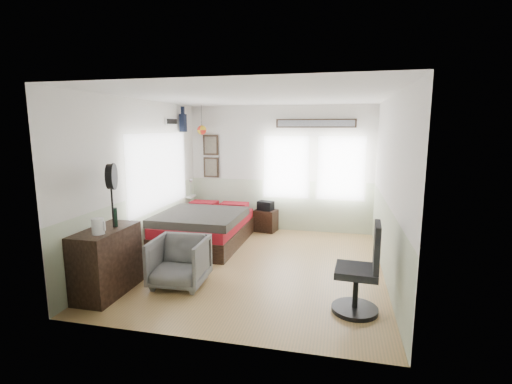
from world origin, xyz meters
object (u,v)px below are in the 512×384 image
Objects in this scene: task_chair at (362,277)px; dresser at (107,261)px; nightstand at (266,220)px; armchair at (179,262)px; bed at (205,228)px.

dresser is at bearing -172.92° from task_chair.
task_chair is (1.85, -3.30, 0.23)m from nightstand.
armchair is at bearing 28.65° from dresser.
bed is at bearing 77.82° from dresser.
armchair reaches higher than bed.
nightstand is at bearing 50.58° from bed.
bed is 2.42m from dresser.
armchair is at bearing 177.72° from task_chair.
bed reaches higher than nightstand.
armchair is 1.64× the size of nightstand.
dresser is 1.31× the size of armchair.
task_chair is (3.33, 0.21, 0.01)m from dresser.
task_chair is at bearing -8.45° from armchair.
dresser reaches higher than nightstand.
nightstand is 0.41× the size of task_chair.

